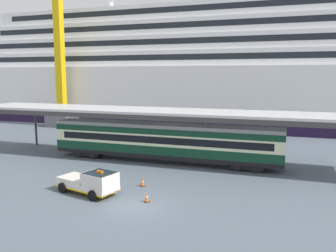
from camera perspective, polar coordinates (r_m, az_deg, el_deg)
name	(u,v)px	position (r m, az deg, el deg)	size (l,w,h in m)	color
ground_plane	(139,207)	(25.31, -4.81, -13.03)	(400.00, 400.00, 0.00)	#525D68
cruise_ship	(319,71)	(68.98, 23.41, 8.30)	(147.66, 28.05, 31.44)	black
platform_canopy	(165,112)	(36.77, -0.57, 2.24)	(45.19, 6.16, 5.52)	silver
train_carriage	(163,141)	(36.82, -0.78, -2.43)	(24.50, 2.81, 4.11)	black
service_truck	(91,182)	(28.04, -12.40, -8.90)	(5.55, 3.29, 2.02)	silver
traffic_cone_near	(143,182)	(29.56, -4.17, -9.13)	(0.36, 0.36, 0.69)	black
traffic_cone_mid	(147,197)	(26.07, -3.49, -11.57)	(0.36, 0.36, 0.69)	black
dockside_crane	(62,16)	(65.21, -16.92, 16.83)	(17.19, 4.40, 59.11)	#595960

